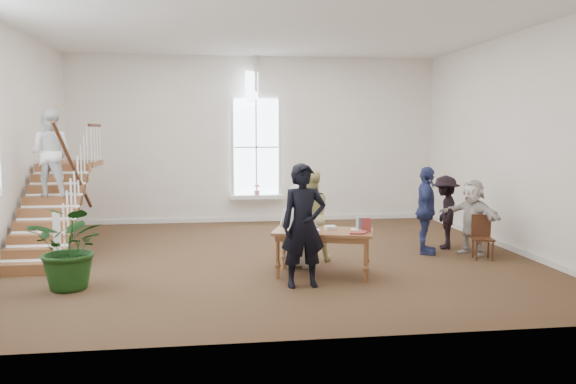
{
  "coord_description": "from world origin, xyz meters",
  "views": [
    {
      "loc": [
        -1.18,
        -10.9,
        2.49
      ],
      "look_at": [
        0.34,
        0.4,
        1.25
      ],
      "focal_mm": 35.0,
      "sensor_mm": 36.0,
      "label": 1
    }
  ],
  "objects": [
    {
      "name": "person_yellow",
      "position": [
        0.64,
        -0.44,
        0.88
      ],
      "size": [
        0.9,
        0.73,
        1.76
      ],
      "primitive_type": "imported",
      "rotation": [
        0.0,
        0.0,
        3.22
      ],
      "color": "#D6CC85",
      "rests_on": "ground"
    },
    {
      "name": "floor_plant",
      "position": [
        -3.4,
        -1.85,
        0.68
      ],
      "size": [
        1.49,
        1.38,
        1.35
      ],
      "primitive_type": "imported",
      "rotation": [
        0.0,
        0.0,
        -0.32
      ],
      "color": "#153811",
      "rests_on": "ground"
    },
    {
      "name": "room_shell",
      "position": [
        -0.0,
        4.39,
        0.4
      ],
      "size": [
        10.49,
        10.0,
        10.0
      ],
      "color": "silver",
      "rests_on": "ground"
    },
    {
      "name": "woman_cluster_a",
      "position": [
        3.09,
        -0.12,
        0.89
      ],
      "size": [
        0.77,
        1.13,
        1.78
      ],
      "primitive_type": "imported",
      "rotation": [
        0.0,
        0.0,
        1.21
      ],
      "color": "navy",
      "rests_on": "ground"
    },
    {
      "name": "library_table",
      "position": [
        0.67,
        -1.53,
        0.71
      ],
      "size": [
        1.86,
        1.29,
        0.85
      ],
      "rotation": [
        0.0,
        0.0,
        -0.29
      ],
      "color": "brown",
      "rests_on": "ground"
    },
    {
      "name": "woman_cluster_c",
      "position": [
        3.99,
        -0.32,
        0.77
      ],
      "size": [
        1.08,
        1.46,
        1.53
      ],
      "primitive_type": "imported",
      "rotation": [
        0.0,
        0.0,
        5.22
      ],
      "color": "beige",
      "rests_on": "ground"
    },
    {
      "name": "police_officer",
      "position": [
        0.24,
        -2.19,
        0.99
      ],
      "size": [
        0.75,
        0.53,
        1.98
      ],
      "primitive_type": "imported",
      "rotation": [
        0.0,
        0.0,
        0.07
      ],
      "color": "black",
      "rests_on": "ground"
    },
    {
      "name": "woman_cluster_b",
      "position": [
        3.69,
        0.33,
        0.78
      ],
      "size": [
        0.86,
        1.13,
        1.56
      ],
      "primitive_type": "imported",
      "rotation": [
        0.0,
        0.0,
        4.4
      ],
      "color": "black",
      "rests_on": "ground"
    },
    {
      "name": "ground",
      "position": [
        0.0,
        0.0,
        0.0
      ],
      "size": [
        10.0,
        10.0,
        0.0
      ],
      "primitive_type": "plane",
      "color": "#412619",
      "rests_on": "ground"
    },
    {
      "name": "elderly_woman",
      "position": [
        0.34,
        -0.94,
        0.77
      ],
      "size": [
        0.78,
        0.54,
        1.54
      ],
      "primitive_type": "imported",
      "rotation": [
        0.0,
        0.0,
        3.07
      ],
      "color": "#B9B4AB",
      "rests_on": "ground"
    },
    {
      "name": "staircase",
      "position": [
        -4.34,
        0.75,
        1.62
      ],
      "size": [
        1.1,
        4.1,
        2.92
      ],
      "color": "brown",
      "rests_on": "ground"
    },
    {
      "name": "side_chair",
      "position": [
        4.01,
        -0.71,
        0.47
      ],
      "size": [
        0.44,
        0.44,
        0.86
      ],
      "rotation": [
        0.0,
        0.0,
        -0.21
      ],
      "color": "#38200F",
      "rests_on": "ground"
    }
  ]
}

